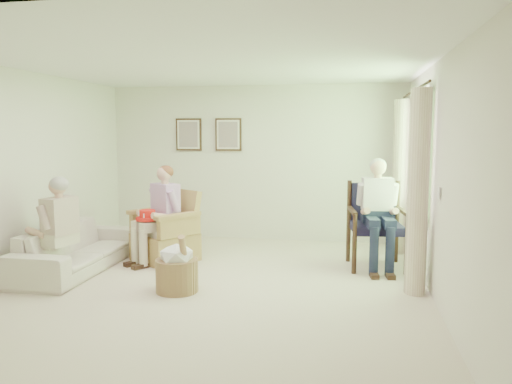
# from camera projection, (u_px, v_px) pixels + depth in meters

# --- Properties ---
(floor) EXTENTS (5.50, 5.50, 0.00)m
(floor) POSITION_uv_depth(u_px,v_px,m) (212.00, 287.00, 5.91)
(floor) COLOR beige
(floor) RESTS_ON ground
(back_wall) EXTENTS (5.00, 0.04, 2.60)m
(back_wall) POSITION_uv_depth(u_px,v_px,m) (255.00, 163.00, 8.44)
(back_wall) COLOR silver
(back_wall) RESTS_ON ground
(front_wall) EXTENTS (5.00, 0.04, 2.60)m
(front_wall) POSITION_uv_depth(u_px,v_px,m) (91.00, 217.00, 3.07)
(front_wall) COLOR silver
(front_wall) RESTS_ON ground
(left_wall) EXTENTS (0.04, 5.50, 2.60)m
(left_wall) POSITION_uv_depth(u_px,v_px,m) (17.00, 174.00, 6.21)
(left_wall) COLOR silver
(left_wall) RESTS_ON ground
(right_wall) EXTENTS (0.04, 5.50, 2.60)m
(right_wall) POSITION_uv_depth(u_px,v_px,m) (438.00, 181.00, 5.31)
(right_wall) COLOR silver
(right_wall) RESTS_ON ground
(ceiling) EXTENTS (5.00, 5.50, 0.02)m
(ceiling) POSITION_uv_depth(u_px,v_px,m) (210.00, 62.00, 5.60)
(ceiling) COLOR white
(ceiling) RESTS_ON back_wall
(window) EXTENTS (0.13, 2.50, 1.63)m
(window) POSITION_uv_depth(u_px,v_px,m) (420.00, 150.00, 6.45)
(window) COLOR #2D6B23
(window) RESTS_ON right_wall
(curtain_left) EXTENTS (0.34, 0.34, 2.30)m
(curtain_left) POSITION_uv_depth(u_px,v_px,m) (418.00, 193.00, 5.57)
(curtain_left) COLOR beige
(curtain_left) RESTS_ON ground
(curtain_right) EXTENTS (0.34, 0.34, 2.30)m
(curtain_right) POSITION_uv_depth(u_px,v_px,m) (400.00, 177.00, 7.48)
(curtain_right) COLOR beige
(curtain_right) RESTS_ON ground
(framed_print_left) EXTENTS (0.45, 0.05, 0.55)m
(framed_print_left) POSITION_uv_depth(u_px,v_px,m) (189.00, 135.00, 8.55)
(framed_print_left) COLOR #382114
(framed_print_left) RESTS_ON back_wall
(framed_print_right) EXTENTS (0.45, 0.05, 0.55)m
(framed_print_right) POSITION_uv_depth(u_px,v_px,m) (228.00, 135.00, 8.43)
(framed_print_right) COLOR #382114
(framed_print_right) RESTS_ON back_wall
(wicker_armchair) EXTENTS (0.78, 0.78, 1.00)m
(wicker_armchair) POSITION_uv_depth(u_px,v_px,m) (166.00, 238.00, 7.12)
(wicker_armchair) COLOR tan
(wicker_armchair) RESTS_ON ground
(wood_armchair) EXTENTS (0.73, 0.68, 1.12)m
(wood_armchair) POSITION_uv_depth(u_px,v_px,m) (376.00, 221.00, 6.77)
(wood_armchair) COLOR black
(wood_armchair) RESTS_ON ground
(sofa) EXTENTS (2.03, 0.79, 0.59)m
(sofa) POSITION_uv_depth(u_px,v_px,m) (76.00, 248.00, 6.57)
(sofa) COLOR silver
(sofa) RESTS_ON ground
(person_wicker) EXTENTS (0.40, 0.63, 1.33)m
(person_wicker) POSITION_uv_depth(u_px,v_px,m) (162.00, 208.00, 6.94)
(person_wicker) COLOR beige
(person_wicker) RESTS_ON ground
(person_dark) EXTENTS (0.40, 0.63, 1.45)m
(person_dark) POSITION_uv_depth(u_px,v_px,m) (378.00, 205.00, 6.56)
(person_dark) COLOR #1A2039
(person_dark) RESTS_ON ground
(person_sofa) EXTENTS (0.42, 0.62, 1.26)m
(person_sofa) POSITION_uv_depth(u_px,v_px,m) (56.00, 223.00, 6.09)
(person_sofa) COLOR beige
(person_sofa) RESTS_ON ground
(red_hat) EXTENTS (0.31, 0.31, 0.14)m
(red_hat) POSITION_uv_depth(u_px,v_px,m) (147.00, 216.00, 6.82)
(red_hat) COLOR red
(red_hat) RESTS_ON person_wicker
(hatbox) EXTENTS (0.58, 0.58, 0.71)m
(hatbox) POSITION_uv_depth(u_px,v_px,m) (177.00, 268.00, 5.70)
(hatbox) COLOR tan
(hatbox) RESTS_ON ground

